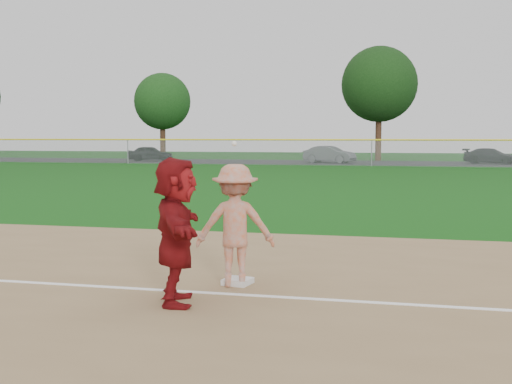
% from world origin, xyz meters
% --- Properties ---
extents(ground, '(160.00, 160.00, 0.00)m').
position_xyz_m(ground, '(0.00, 0.00, 0.00)').
color(ground, '#0F480D').
rests_on(ground, ground).
extents(foul_line, '(60.00, 0.10, 0.01)m').
position_xyz_m(foul_line, '(0.00, -0.80, 0.03)').
color(foul_line, white).
rests_on(foul_line, infield_dirt).
extents(parking_asphalt, '(120.00, 10.00, 0.01)m').
position_xyz_m(parking_asphalt, '(0.00, 46.00, 0.01)').
color(parking_asphalt, black).
rests_on(parking_asphalt, ground).
extents(first_base, '(0.46, 0.46, 0.09)m').
position_xyz_m(first_base, '(0.10, -0.15, 0.06)').
color(first_base, silver).
rests_on(first_base, infield_dirt).
extents(base_runner, '(1.13, 1.94, 1.99)m').
position_xyz_m(base_runner, '(-0.42, -1.44, 1.02)').
color(base_runner, maroon).
rests_on(base_runner, infield_dirt).
extents(car_left, '(4.33, 2.54, 1.38)m').
position_xyz_m(car_left, '(-20.28, 45.51, 0.70)').
color(car_left, black).
rests_on(car_left, parking_asphalt).
extents(car_mid, '(4.65, 2.79, 1.45)m').
position_xyz_m(car_mid, '(-3.80, 45.07, 0.73)').
color(car_mid, '#54575C').
rests_on(car_mid, parking_asphalt).
extents(car_right, '(4.74, 3.06, 1.28)m').
position_xyz_m(car_right, '(9.39, 46.27, 0.65)').
color(car_right, black).
rests_on(car_right, parking_asphalt).
extents(first_base_play, '(1.32, 0.95, 2.19)m').
position_xyz_m(first_base_play, '(0.09, -0.24, 0.95)').
color(first_base_play, '#A4A4A7').
rests_on(first_base_play, infield_dirt).
extents(outfield_fence, '(110.00, 0.12, 110.00)m').
position_xyz_m(outfield_fence, '(0.00, 40.00, 1.96)').
color(outfield_fence, '#999EA0').
rests_on(outfield_fence, ground).
extents(tree_1, '(5.80, 5.80, 8.75)m').
position_xyz_m(tree_1, '(-22.00, 53.00, 5.83)').
color(tree_1, '#392115').
rests_on(tree_1, ground).
extents(tree_2, '(7.00, 7.00, 10.58)m').
position_xyz_m(tree_2, '(0.00, 51.50, 7.06)').
color(tree_2, '#3C2316').
rests_on(tree_2, ground).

